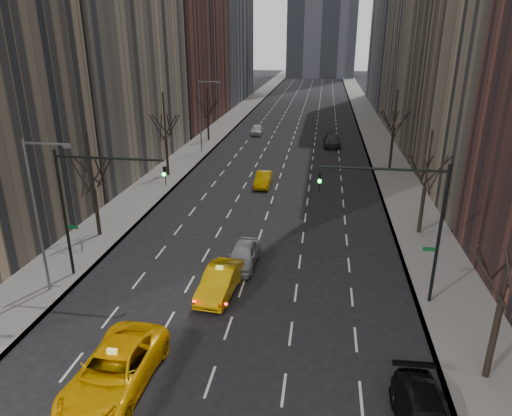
% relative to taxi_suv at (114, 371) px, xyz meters
% --- Properties ---
extents(sidewalk_left, '(4.50, 320.00, 0.15)m').
position_rel_taxi_suv_xyz_m(sidewalk_left, '(-8.34, 66.90, -0.81)').
color(sidewalk_left, slate).
rests_on(sidewalk_left, ground).
extents(sidewalk_right, '(4.50, 320.00, 0.15)m').
position_rel_taxi_suv_xyz_m(sidewalk_right, '(16.16, 66.90, -0.81)').
color(sidewalk_right, slate).
rests_on(sidewalk_right, ground).
extents(tree_lw_b, '(3.36, 3.50, 7.82)m').
position_rel_taxi_suv_xyz_m(tree_lw_b, '(-8.09, 14.90, 2.84)').
color(tree_lw_b, black).
rests_on(tree_lw_b, ground).
extents(tree_lw_c, '(3.36, 3.50, 8.74)m').
position_rel_taxi_suv_xyz_m(tree_lw_c, '(-8.09, 30.90, 3.16)').
color(tree_lw_c, black).
rests_on(tree_lw_c, ground).
extents(tree_lw_d, '(3.36, 3.50, 7.36)m').
position_rel_taxi_suv_xyz_m(tree_lw_d, '(-8.09, 48.90, 2.68)').
color(tree_lw_d, black).
rests_on(tree_lw_d, ground).
extents(tree_rw_a, '(3.36, 3.50, 8.28)m').
position_rel_taxi_suv_xyz_m(tree_rw_a, '(15.91, 2.90, 3.00)').
color(tree_rw_a, black).
rests_on(tree_rw_a, ground).
extents(tree_rw_b, '(3.36, 3.50, 7.82)m').
position_rel_taxi_suv_xyz_m(tree_rw_b, '(15.91, 18.90, 2.84)').
color(tree_rw_b, black).
rests_on(tree_rw_b, ground).
extents(tree_rw_c, '(3.36, 3.50, 8.74)m').
position_rel_taxi_suv_xyz_m(tree_rw_c, '(15.91, 36.90, 3.16)').
color(tree_rw_c, black).
rests_on(tree_rw_c, ground).
extents(traffic_mast_left, '(6.69, 0.39, 8.00)m').
position_rel_taxi_suv_xyz_m(traffic_mast_left, '(-5.19, 8.90, 4.61)').
color(traffic_mast_left, black).
rests_on(traffic_mast_left, ground).
extents(traffic_mast_right, '(6.69, 0.39, 8.00)m').
position_rel_taxi_suv_xyz_m(traffic_mast_right, '(13.02, 8.90, 4.61)').
color(traffic_mast_right, black).
rests_on(traffic_mast_right, ground).
extents(streetlight_near, '(2.83, 0.22, 9.00)m').
position_rel_taxi_suv_xyz_m(streetlight_near, '(-6.92, 6.90, 4.74)').
color(streetlight_near, slate).
rests_on(streetlight_near, ground).
extents(streetlight_far, '(2.83, 0.22, 9.00)m').
position_rel_taxi_suv_xyz_m(streetlight_far, '(-6.92, 41.90, 4.74)').
color(streetlight_far, slate).
rests_on(streetlight_far, ground).
extents(taxi_suv, '(3.13, 6.43, 1.76)m').
position_rel_taxi_suv_xyz_m(taxi_suv, '(0.00, 0.00, 0.00)').
color(taxi_suv, '#FFB905').
rests_on(taxi_suv, ground).
extents(taxi_sedan, '(2.10, 4.97, 1.59)m').
position_rel_taxi_suv_xyz_m(taxi_sedan, '(2.75, 8.17, -0.08)').
color(taxi_sedan, '#DDA204').
rests_on(taxi_sedan, ground).
extents(silver_sedan_ahead, '(1.95, 4.52, 1.52)m').
position_rel_taxi_suv_xyz_m(silver_sedan_ahead, '(3.49, 11.82, -0.12)').
color(silver_sedan_ahead, '#9A9DA1').
rests_on(silver_sedan_ahead, ground).
extents(far_taxi, '(1.51, 4.27, 1.40)m').
position_rel_taxi_suv_xyz_m(far_taxi, '(2.55, 28.99, -0.18)').
color(far_taxi, '#D69904').
rests_on(far_taxi, ground).
extents(far_suv_grey, '(2.45, 5.63, 1.61)m').
position_rel_taxi_suv_xyz_m(far_suv_grey, '(9.54, 48.19, -0.07)').
color(far_suv_grey, '#2B2B30').
rests_on(far_suv_grey, ground).
extents(far_car_white, '(1.87, 4.37, 1.47)m').
position_rel_taxi_suv_xyz_m(far_car_white, '(-1.86, 54.46, -0.14)').
color(far_car_white, silver).
rests_on(far_car_white, ground).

